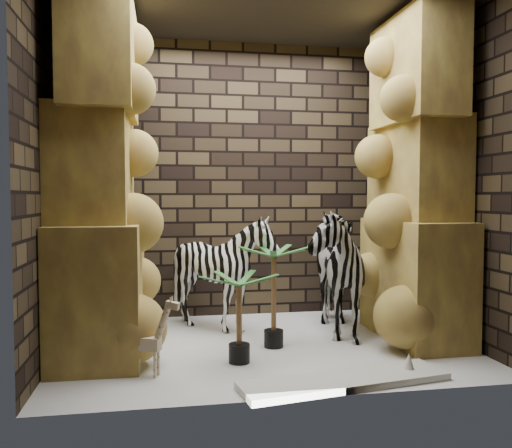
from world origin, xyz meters
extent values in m
plane|color=silver|center=(0.00, 0.00, 0.00)|extent=(3.50, 3.50, 0.00)
plane|color=black|center=(0.00, 0.00, 3.00)|extent=(3.50, 3.50, 0.00)
plane|color=black|center=(0.00, 1.25, 1.50)|extent=(3.50, 0.00, 3.50)
plane|color=black|center=(0.00, -1.25, 1.50)|extent=(3.50, 0.00, 3.50)
plane|color=black|center=(-1.75, 0.00, 1.50)|extent=(0.00, 3.00, 3.00)
plane|color=black|center=(1.75, 0.00, 1.50)|extent=(0.00, 3.00, 3.00)
imported|color=white|center=(0.69, 0.33, 0.71)|extent=(0.75, 1.25, 1.42)
imported|color=white|center=(-0.30, 0.58, 0.52)|extent=(0.94, 1.16, 1.03)
cube|color=silver|center=(0.37, -1.05, 0.03)|extent=(1.56, 0.62, 0.05)
camera|label=1|loc=(-0.87, -4.52, 1.32)|focal=36.91mm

